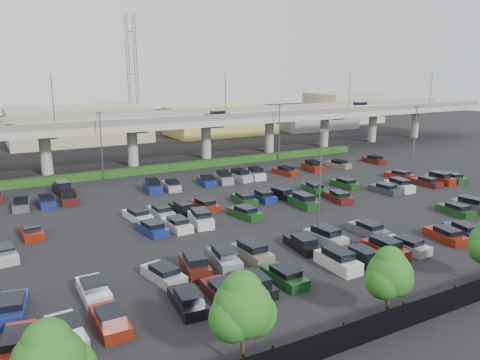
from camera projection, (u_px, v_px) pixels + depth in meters
name	position (u px, v px, depth m)	size (l,w,h in m)	color
ground	(278.00, 204.00, 58.49)	(280.00, 280.00, 0.00)	black
overpass	(180.00, 123.00, 83.96)	(150.00, 13.00, 15.80)	gray
hedge	(197.00, 165.00, 79.61)	(66.00, 1.60, 1.10)	#194012
parked_cars	(286.00, 210.00, 54.12)	(63.09, 41.62, 1.67)	maroon
light_poles	(242.00, 155.00, 56.78)	(66.90, 48.38, 10.30)	#505155
distant_buildings	(182.00, 121.00, 116.00)	(138.00, 24.00, 9.00)	gray
comm_tower	(132.00, 72.00, 119.63)	(2.40, 2.40, 30.00)	#505155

